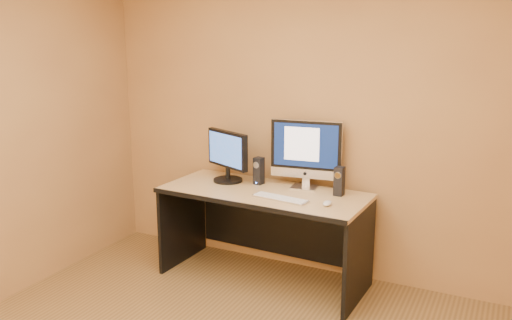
{
  "coord_description": "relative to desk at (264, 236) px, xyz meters",
  "views": [
    {
      "loc": [
        1.44,
        -2.18,
        2.03
      ],
      "look_at": [
        -0.37,
        1.5,
        1.05
      ],
      "focal_mm": 38.0,
      "sensor_mm": 36.0,
      "label": 1
    }
  ],
  "objects": [
    {
      "name": "second_monitor",
      "position": [
        -0.4,
        0.13,
        0.6
      ],
      "size": [
        0.56,
        0.43,
        0.44
      ],
      "primitive_type": null,
      "rotation": [
        0.0,
        0.0,
        -0.42
      ],
      "color": "black",
      "rests_on": "desk"
    },
    {
      "name": "mouse",
      "position": [
        0.58,
        -0.13,
        0.4
      ],
      "size": [
        0.06,
        0.11,
        0.04
      ],
      "primitive_type": "ellipsoid",
      "rotation": [
        0.0,
        0.0,
        -0.01
      ],
      "color": "silver",
      "rests_on": "desk"
    },
    {
      "name": "desk",
      "position": [
        0.0,
        0.0,
        0.0
      ],
      "size": [
        1.69,
        0.79,
        0.77
      ],
      "primitive_type": null,
      "rotation": [
        0.0,
        0.0,
        -0.04
      ],
      "color": "tan",
      "rests_on": "ground"
    },
    {
      "name": "cable_a",
      "position": [
        0.28,
        0.27,
        0.39
      ],
      "size": [
        0.07,
        0.22,
        0.01
      ],
      "primitive_type": "cylinder",
      "rotation": [
        1.57,
        0.0,
        0.3
      ],
      "color": "black",
      "rests_on": "desk"
    },
    {
      "name": "keyboard",
      "position": [
        0.21,
        -0.14,
        0.39
      ],
      "size": [
        0.46,
        0.18,
        0.02
      ],
      "primitive_type": "cube",
      "rotation": [
        0.0,
        0.0,
        -0.13
      ],
      "color": "silver",
      "rests_on": "desk"
    },
    {
      "name": "speaker_right",
      "position": [
        0.58,
        0.16,
        0.5
      ],
      "size": [
        0.07,
        0.08,
        0.23
      ],
      "primitive_type": null,
      "rotation": [
        0.0,
        0.0,
        -0.04
      ],
      "color": "black",
      "rests_on": "desk"
    },
    {
      "name": "cable_b",
      "position": [
        0.18,
        0.35,
        0.39
      ],
      "size": [
        0.07,
        0.18,
        0.01
      ],
      "primitive_type": "cylinder",
      "rotation": [
        1.57,
        0.0,
        -0.33
      ],
      "color": "black",
      "rests_on": "desk"
    },
    {
      "name": "imac",
      "position": [
        0.26,
        0.24,
        0.67
      ],
      "size": [
        0.61,
        0.29,
        0.57
      ],
      "primitive_type": null,
      "rotation": [
        0.0,
        0.0,
        0.12
      ],
      "color": "silver",
      "rests_on": "desk"
    },
    {
      "name": "walls",
      "position": [
        0.35,
        -1.6,
        0.92
      ],
      "size": [
        4.0,
        4.0,
        2.6
      ],
      "primitive_type": null,
      "color": "#A47942",
      "rests_on": "ground"
    },
    {
      "name": "speaker_left",
      "position": [
        -0.13,
        0.17,
        0.5
      ],
      "size": [
        0.08,
        0.09,
        0.23
      ],
      "primitive_type": null,
      "rotation": [
        0.0,
        0.0,
        -0.16
      ],
      "color": "black",
      "rests_on": "desk"
    }
  ]
}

